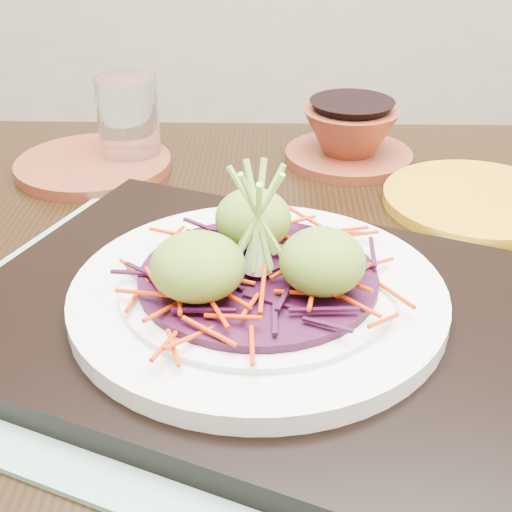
{
  "coord_description": "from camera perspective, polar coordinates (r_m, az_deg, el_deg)",
  "views": [
    {
      "loc": [
        -0.13,
        -0.6,
        1.1
      ],
      "look_at": [
        -0.1,
        -0.13,
        0.83
      ],
      "focal_mm": 50.0,
      "sensor_mm": 36.0,
      "label": 1
    }
  ],
  "objects": [
    {
      "name": "serving_tray",
      "position": [
        0.55,
        0.16,
        -4.7
      ],
      "size": [
        0.53,
        0.49,
        0.02
      ],
      "primitive_type": "cube",
      "rotation": [
        0.0,
        0.0,
        -0.49
      ],
      "color": "black",
      "rests_on": "placemat"
    },
    {
      "name": "scallion_garnish",
      "position": [
        0.5,
        0.18,
        2.8
      ],
      "size": [
        0.06,
        0.06,
        0.1
      ],
      "primitive_type": null,
      "color": "#97CA51",
      "rests_on": "cabbage_bed"
    },
    {
      "name": "placemat",
      "position": [
        0.55,
        0.16,
        -5.72
      ],
      "size": [
        0.62,
        0.58,
        0.0
      ],
      "primitive_type": "cube",
      "rotation": [
        0.0,
        0.0,
        -0.49
      ],
      "color": "#82A893",
      "rests_on": "dining_table"
    },
    {
      "name": "dining_table",
      "position": [
        0.66,
        -0.85,
        -9.99
      ],
      "size": [
        1.32,
        0.95,
        0.78
      ],
      "rotation": [
        0.0,
        0.0,
        -0.1
      ],
      "color": "black",
      "rests_on": "ground"
    },
    {
      "name": "carrot_julienne",
      "position": [
        0.52,
        0.17,
        -0.9
      ],
      "size": [
        0.22,
        0.22,
        0.01
      ],
      "primitive_type": null,
      "color": "red",
      "rests_on": "cabbage_bed"
    },
    {
      "name": "water_glass",
      "position": [
        0.85,
        -10.16,
        10.61
      ],
      "size": [
        0.07,
        0.07,
        0.1
      ],
      "primitive_type": "cylinder",
      "rotation": [
        0.0,
        0.0,
        0.02
      ],
      "color": "white",
      "rests_on": "dining_table"
    },
    {
      "name": "terracotta_side_plate",
      "position": [
        0.85,
        -12.86,
        7.12
      ],
      "size": [
        0.2,
        0.2,
        0.01
      ],
      "primitive_type": "cylinder",
      "rotation": [
        0.0,
        0.0,
        -0.14
      ],
      "color": "maroon",
      "rests_on": "dining_table"
    },
    {
      "name": "terracotta_bowl_set",
      "position": [
        0.85,
        7.51,
        9.36
      ],
      "size": [
        0.19,
        0.19,
        0.06
      ],
      "rotation": [
        0.0,
        0.0,
        -0.36
      ],
      "color": "maroon",
      "rests_on": "dining_table"
    },
    {
      "name": "cabbage_bed",
      "position": [
        0.53,
        0.17,
        -1.71
      ],
      "size": [
        0.18,
        0.18,
        0.01
      ],
      "primitive_type": "cylinder",
      "color": "#2F0921",
      "rests_on": "white_plate"
    },
    {
      "name": "yellow_plate",
      "position": [
        0.78,
        17.29,
        4.28
      ],
      "size": [
        0.26,
        0.26,
        0.01
      ],
      "primitive_type": "cylinder",
      "rotation": [
        0.0,
        0.0,
        -0.52
      ],
      "color": "#B47B14",
      "rests_on": "dining_table"
    },
    {
      "name": "white_plate",
      "position": [
        0.53,
        0.17,
        -3.01
      ],
      "size": [
        0.28,
        0.28,
        0.02
      ],
      "color": "silver",
      "rests_on": "serving_tray"
    },
    {
      "name": "guacamole_scoops",
      "position": [
        0.51,
        0.18,
        0.63
      ],
      "size": [
        0.15,
        0.14,
        0.05
      ],
      "color": "#527021",
      "rests_on": "cabbage_bed"
    }
  ]
}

